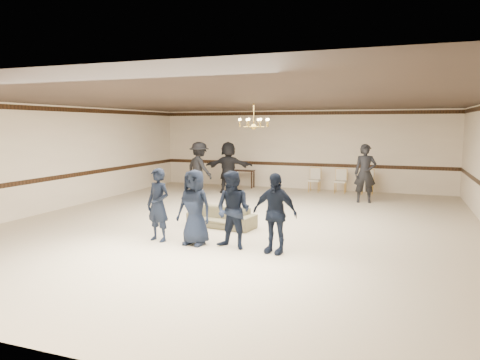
% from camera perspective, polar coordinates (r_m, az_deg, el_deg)
% --- Properties ---
extents(room, '(12.01, 14.01, 3.21)m').
position_cam_1_polar(room, '(11.41, 0.18, 2.15)').
color(room, '#BBAC90').
rests_on(room, ground).
extents(chair_rail, '(12.00, 0.02, 0.14)m').
position_cam_1_polar(chair_rail, '(18.16, 7.73, 2.03)').
color(chair_rail, black).
rests_on(chair_rail, wall_back).
extents(crown_molding, '(12.00, 0.02, 0.14)m').
position_cam_1_polar(crown_molding, '(18.10, 7.84, 8.60)').
color(crown_molding, black).
rests_on(crown_molding, wall_back).
extents(chandelier, '(0.94, 0.94, 0.89)m').
position_cam_1_polar(chandelier, '(12.32, 1.79, 8.44)').
color(chandelier, '#B28E39').
rests_on(chandelier, ceiling).
extents(boy_a, '(0.67, 0.51, 1.65)m').
position_cam_1_polar(boy_a, '(9.99, -10.59, -3.19)').
color(boy_a, black).
rests_on(boy_a, floor).
extents(boy_b, '(0.85, 0.60, 1.65)m').
position_cam_1_polar(boy_b, '(9.56, -5.94, -3.56)').
color(boy_b, black).
rests_on(boy_b, floor).
extents(boy_c, '(0.91, 0.77, 1.65)m').
position_cam_1_polar(boy_c, '(9.21, -0.89, -3.94)').
color(boy_c, black).
rests_on(boy_c, floor).
extents(boy_d, '(1.02, 0.56, 1.65)m').
position_cam_1_polar(boy_d, '(8.93, 4.52, -4.31)').
color(boy_d, black).
rests_on(boy_d, floor).
extents(settee, '(1.82, 0.93, 0.51)m').
position_cam_1_polar(settee, '(11.26, -2.40, -4.85)').
color(settee, '#70674B').
rests_on(settee, floor).
extents(adult_left, '(1.47, 1.23, 1.98)m').
position_cam_1_polar(adult_left, '(16.55, -5.31, 1.53)').
color(adult_left, black).
rests_on(adult_left, floor).
extents(adult_mid, '(1.92, 0.97, 1.98)m').
position_cam_1_polar(adult_mid, '(16.83, -1.51, 1.65)').
color(adult_mid, black).
rests_on(adult_mid, floor).
extents(adult_right, '(0.78, 0.57, 1.98)m').
position_cam_1_polar(adult_right, '(15.29, 15.97, 0.83)').
color(adult_right, black).
rests_on(adult_right, floor).
extents(banquet_chair_left, '(0.48, 0.48, 0.93)m').
position_cam_1_polar(banquet_chair_left, '(17.36, 9.66, -0.02)').
color(banquet_chair_left, beige).
rests_on(banquet_chair_left, floor).
extents(banquet_chair_mid, '(0.49, 0.49, 0.93)m').
position_cam_1_polar(banquet_chair_mid, '(17.21, 12.93, -0.16)').
color(banquet_chair_mid, beige).
rests_on(banquet_chair_mid, floor).
extents(banquet_chair_right, '(0.48, 0.48, 0.93)m').
position_cam_1_polar(banquet_chair_right, '(17.11, 16.25, -0.30)').
color(banquet_chair_right, beige).
rests_on(banquet_chair_right, floor).
extents(console_table, '(0.89, 0.40, 0.74)m').
position_cam_1_polar(console_table, '(18.34, 0.51, 0.16)').
color(console_table, black).
rests_on(console_table, floor).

